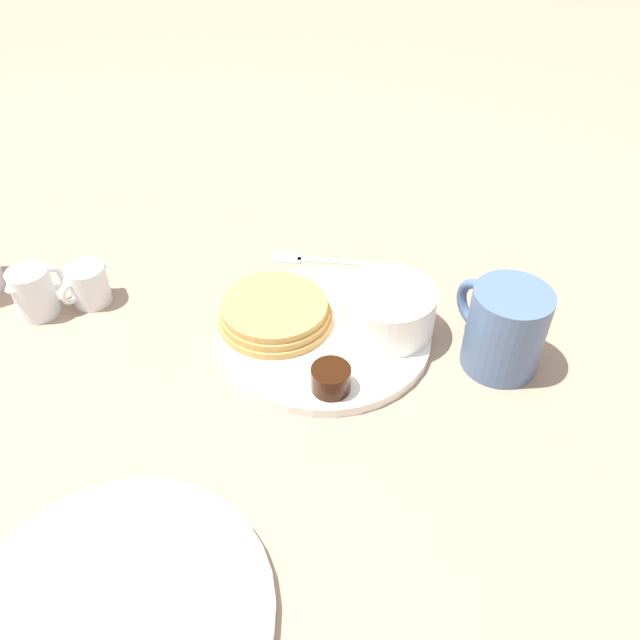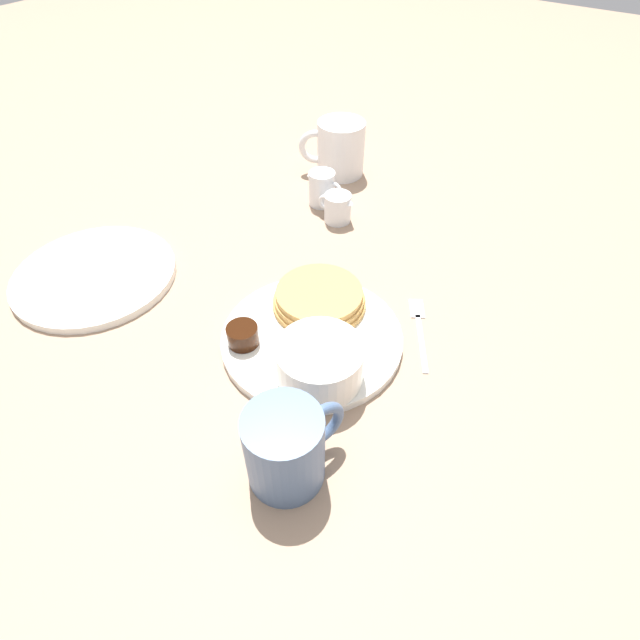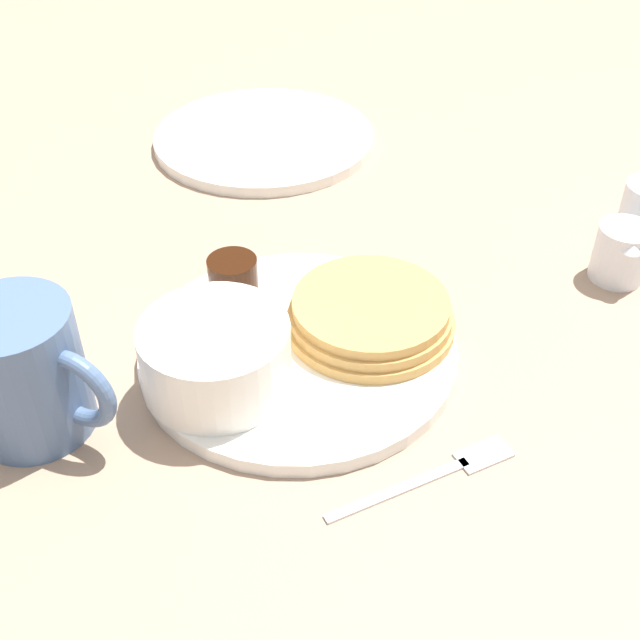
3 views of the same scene
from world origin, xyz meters
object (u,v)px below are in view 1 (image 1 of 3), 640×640
at_px(coffee_mug, 504,328).
at_px(creamer_pitcher_near, 88,284).
at_px(bowl, 388,308).
at_px(creamer_pitcher_far, 34,292).
at_px(fork, 312,259).
at_px(plate, 325,333).

height_order(coffee_mug, creamer_pitcher_near, coffee_mug).
distance_m(bowl, creamer_pitcher_far, 0.41).
relative_size(coffee_mug, fork, 0.92).
relative_size(coffee_mug, creamer_pitcher_far, 1.60).
relative_size(bowl, creamer_pitcher_near, 1.56).
relative_size(coffee_mug, creamer_pitcher_near, 1.67).
height_order(bowl, creamer_pitcher_far, same).
distance_m(coffee_mug, fork, 0.28).
xyz_separation_m(plate, fork, (-0.11, 0.11, -0.00)).
bearing_deg(coffee_mug, bowl, -160.36).
relative_size(plate, bowl, 2.29).
distance_m(coffee_mug, creamer_pitcher_near, 0.49).
bearing_deg(coffee_mug, plate, -151.71).
relative_size(plate, creamer_pitcher_near, 3.56).
height_order(creamer_pitcher_far, fork, creamer_pitcher_far).
bearing_deg(fork, creamer_pitcher_far, -121.81).
bearing_deg(creamer_pitcher_far, bowl, 34.56).
bearing_deg(creamer_pitcher_near, bowl, 30.32).
distance_m(creamer_pitcher_near, fork, 0.28).
bearing_deg(plate, creamer_pitcher_far, -147.33).
bearing_deg(coffee_mug, creamer_pitcher_far, -148.90).
height_order(coffee_mug, creamer_pitcher_far, coffee_mug).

